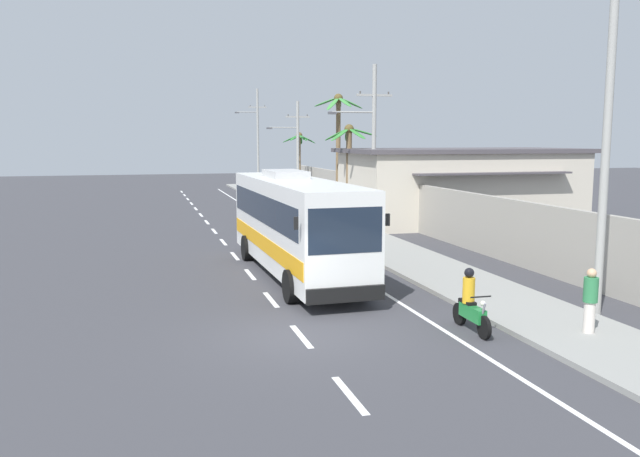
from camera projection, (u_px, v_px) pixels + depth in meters
The scene contains 16 objects.
ground_plane at pixel (300, 335), 16.74m from camera, with size 160.00×160.00×0.00m, color #3A3A3F.
sidewalk_kerb at pixel (398, 254), 28.08m from camera, with size 3.20×90.00×0.14m, color gray.
lane_markings at pixel (276, 244), 31.27m from camera, with size 3.90×71.00×0.01m.
boundary_wall at pixel (439, 213), 32.73m from camera, with size 0.24×60.00×2.59m, color #9E998E.
coach_bus_foreground at pixel (295, 222), 23.93m from camera, with size 2.99×11.60×3.80m.
motorcycle_beside_bus at pixel (304, 226), 32.89m from camera, with size 0.56×1.96×1.63m.
motorcycle_trailing at pixel (471, 306), 17.03m from camera, with size 0.56×1.96×1.66m.
pedestrian_near_kerb at pixel (590, 299), 16.39m from camera, with size 0.36×0.36×1.65m.
utility_pole_nearest at pixel (608, 122), 18.07m from camera, with size 2.02×0.24×10.49m.
utility_pole_mid at pixel (372, 143), 35.84m from camera, with size 3.63×0.24×9.00m.
utility_pole_far at pixel (297, 147), 53.66m from camera, with size 3.59×0.24×8.05m.
utility_pole_distant at pixel (257, 134), 71.22m from camera, with size 3.47×0.24×10.39m.
palm_nearest at pixel (338, 132), 41.20m from camera, with size 3.04×3.20×7.81m.
palm_second at pixel (349, 156), 38.64m from camera, with size 3.15×3.20×5.86m.
palm_third at pixel (299, 150), 55.71m from camera, with size 2.83×2.89×5.56m.
roadside_building at pixel (460, 185), 39.08m from camera, with size 14.04×7.86×4.43m.
Camera 1 is at (-3.83, -15.76, 5.00)m, focal length 36.66 mm.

